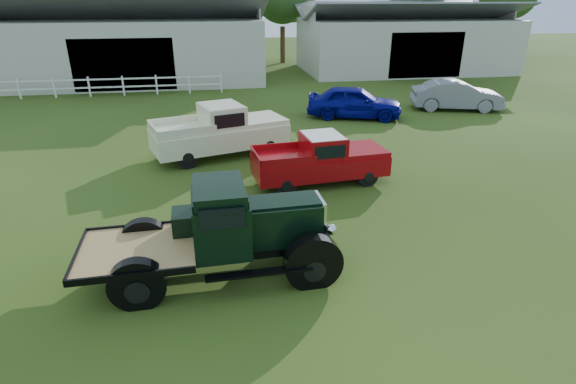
{
  "coord_description": "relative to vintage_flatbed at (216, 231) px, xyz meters",
  "views": [
    {
      "loc": [
        -1.55,
        -9.31,
        5.73
      ],
      "look_at": [
        0.2,
        1.2,
        1.05
      ],
      "focal_mm": 28.0,
      "sensor_mm": 36.0,
      "label": 1
    }
  ],
  "objects": [
    {
      "name": "red_pickup",
      "position": [
        3.43,
        4.89,
        -0.26
      ],
      "size": [
        4.67,
        2.17,
        1.65
      ],
      "primitive_type": null,
      "rotation": [
        0.0,
        0.0,
        0.1
      ],
      "color": "#96080D",
      "rests_on": "ground"
    },
    {
      "name": "tree_e",
      "position": [
        27.68,
        32.68,
        3.67
      ],
      "size": [
        5.7,
        5.7,
        9.5
      ],
      "primitive_type": null,
      "color": "#284713",
      "rests_on": "ground"
    },
    {
      "name": "tree_d",
      "position": [
        19.68,
        34.68,
        3.92
      ],
      "size": [
        6.0,
        6.0,
        10.0
      ],
      "primitive_type": null,
      "color": "#284713",
      "rests_on": "ground"
    },
    {
      "name": "shed_left",
      "position": [
        -5.32,
        26.68,
        1.72
      ],
      "size": [
        18.8,
        10.2,
        5.6
      ],
      "primitive_type": null,
      "color": "#B7B5AC",
      "rests_on": "ground"
    },
    {
      "name": "white_pickup",
      "position": [
        0.29,
        8.22,
        -0.11
      ],
      "size": [
        5.65,
        3.52,
        1.94
      ],
      "primitive_type": null,
      "rotation": [
        0.0,
        0.0,
        0.3
      ],
      "color": "beige",
      "rests_on": "ground"
    },
    {
      "name": "misc_car_blue",
      "position": [
        7.13,
        13.02,
        -0.28
      ],
      "size": [
        5.05,
        3.24,
        1.6
      ],
      "primitive_type": "imported",
      "rotation": [
        0.0,
        0.0,
        1.26
      ],
      "color": "#040776",
      "rests_on": "ground"
    },
    {
      "name": "shed_right",
      "position": [
        15.68,
        27.68,
        1.52
      ],
      "size": [
        16.8,
        9.2,
        5.2
      ],
      "primitive_type": null,
      "color": "#B7B5AC",
      "rests_on": "ground"
    },
    {
      "name": "tree_c",
      "position": [
        6.68,
        33.68,
        3.42
      ],
      "size": [
        5.4,
        5.4,
        9.0
      ],
      "primitive_type": null,
      "color": "#284713",
      "rests_on": "ground"
    },
    {
      "name": "fence_rail",
      "position": [
        -6.32,
        20.68,
        -0.48
      ],
      "size": [
        14.2,
        0.16,
        1.2
      ],
      "primitive_type": null,
      "color": "white",
      "rests_on": "ground"
    },
    {
      "name": "misc_car_grey",
      "position": [
        13.08,
        13.79,
        -0.3
      ],
      "size": [
        4.98,
        2.85,
        1.55
      ],
      "primitive_type": "imported",
      "rotation": [
        0.0,
        0.0,
        1.3
      ],
      "color": "slate",
      "rests_on": "ground"
    },
    {
      "name": "vintage_flatbed",
      "position": [
        0.0,
        0.0,
        0.0
      ],
      "size": [
        5.53,
        2.37,
        2.16
      ],
      "primitive_type": null,
      "rotation": [
        0.0,
        0.0,
        0.04
      ],
      "color": "black",
      "rests_on": "ground"
    },
    {
      "name": "ground",
      "position": [
        1.68,
        0.68,
        -1.08
      ],
      "size": [
        120.0,
        120.0,
        0.0
      ],
      "primitive_type": "plane",
      "color": "#263A0E"
    }
  ]
}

